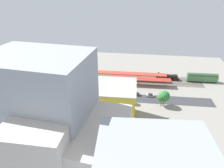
{
  "coord_description": "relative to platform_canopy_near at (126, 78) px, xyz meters",
  "views": [
    {
      "loc": [
        -4.58,
        96.74,
        56.13
      ],
      "look_at": [
        9.46,
        0.56,
        6.1
      ],
      "focal_mm": 31.17,
      "sensor_mm": 36.0,
      "label": 1
    }
  ],
  "objects": [
    {
      "name": "construction_roof_slab",
      "position": [
        7.23,
        36.21,
        13.03
      ],
      "size": [
        29.25,
        19.42,
        0.4
      ],
      "primitive_type": "cube",
      "rotation": [
        0.0,
        0.0,
        0.03
      ],
      "color": "#ADA89E",
      "rests_on": "construction_building"
    },
    {
      "name": "construction_building",
      "position": [
        7.23,
        36.21,
        4.3
      ],
      "size": [
        28.63,
        18.8,
        17.07
      ],
      "primitive_type": "cube",
      "rotation": [
        0.0,
        0.0,
        0.03
      ],
      "color": "yellow",
      "rests_on": "ground"
    },
    {
      "name": "track_rails",
      "position": [
        -2.72,
        -7.7,
        -4.06
      ],
      "size": [
        91.22,
        10.46,
        0.12
      ],
      "color": "#9E9EA8",
      "rests_on": "ground"
    },
    {
      "name": "platform_canopy_far",
      "position": [
        7.55,
        -7.23,
        -0.08
      ],
      "size": [
        66.16,
        6.79,
        4.43
      ],
      "color": "#C63D2D",
      "rests_on": "ground"
    },
    {
      "name": "box_truck_1",
      "position": [
        -2.21,
        22.12,
        -2.47
      ],
      "size": [
        8.72,
        3.08,
        3.66
      ],
      "color": "black",
      "rests_on": "ground"
    },
    {
      "name": "tower_crane",
      "position": [
        26.89,
        36.64,
        14.99
      ],
      "size": [
        9.07,
        29.72,
        31.27
      ],
      "color": "gray",
      "rests_on": "ground"
    },
    {
      "name": "traffic_light",
      "position": [
        19.51,
        20.78,
        0.37
      ],
      "size": [
        0.5,
        0.36,
        7.0
      ],
      "color": "#333333",
      "rests_on": "ground"
    },
    {
      "name": "parked_car_1",
      "position": [
        -14.97,
        12.92,
        -3.53
      ],
      "size": [
        4.05,
        1.9,
        1.58
      ],
      "color": "black",
      "rests_on": "ground"
    },
    {
      "name": "passenger_coach",
      "position": [
        -48.18,
        -10.82,
        -1.18
      ],
      "size": [
        19.19,
        3.6,
        5.84
      ],
      "color": "black",
      "rests_on": "ground"
    },
    {
      "name": "street_tree_0",
      "position": [
        -20.12,
        21.53,
        0.84
      ],
      "size": [
        4.56,
        4.56,
        7.38
      ],
      "color": "brown",
      "rests_on": "ground"
    },
    {
      "name": "street_tree_2",
      "position": [
        7.99,
        20.6,
        0.48
      ],
      "size": [
        5.34,
        5.34,
        7.4
      ],
      "color": "brown",
      "rests_on": "ground"
    },
    {
      "name": "platform_canopy_near",
      "position": [
        0.0,
        0.0,
        0.0
      ],
      "size": [
        55.36,
        6.64,
        4.44
      ],
      "color": "#A82D23",
      "rests_on": "ground"
    },
    {
      "name": "parked_car_2",
      "position": [
        -7.29,
        12.91,
        -3.5
      ],
      "size": [
        4.14,
        1.92,
        1.64
      ],
      "color": "black",
      "rests_on": "ground"
    },
    {
      "name": "street_tree_1",
      "position": [
        -21.37,
        21.1,
        1.33
      ],
      "size": [
        5.57,
        5.57,
        8.36
      ],
      "color": "brown",
      "rests_on": "ground"
    },
    {
      "name": "street_asphalt",
      "position": [
        -2.72,
        16.21,
        -4.23
      ],
      "size": [
        91.48,
        11.65,
        0.01
      ],
      "primitive_type": "cube",
      "rotation": [
        0.0,
        0.0,
        0.03
      ],
      "color": "#38383D",
      "rests_on": "ground"
    },
    {
      "name": "parked_car_0",
      "position": [
        -21.43,
        12.96,
        -3.5
      ],
      "size": [
        4.51,
        2.03,
        1.62
      ],
      "color": "black",
      "rests_on": "ground"
    },
    {
      "name": "rail_bed",
      "position": [
        -2.72,
        -7.7,
        -4.23
      ],
      "size": [
        91.63,
        16.89,
        0.01
      ],
      "primitive_type": "cube",
      "rotation": [
        0.0,
        0.0,
        0.03
      ],
      "color": "#5B544C",
      "rests_on": "ground"
    },
    {
      "name": "locomotive",
      "position": [
        -26.83,
        -10.82,
        -2.45
      ],
      "size": [
        15.07,
        3.16,
        5.06
      ],
      "color": "black",
      "rests_on": "ground"
    },
    {
      "name": "parked_car_3",
      "position": [
        -1.15,
        12.9,
        -3.45
      ],
      "size": [
        4.78,
        1.9,
        1.78
      ],
      "color": "black",
      "rests_on": "ground"
    },
    {
      "name": "box_truck_0",
      "position": [
        1.84,
        21.85,
        -2.65
      ],
      "size": [
        10.19,
        2.65,
        3.21
      ],
      "color": "black",
      "rests_on": "ground"
    },
    {
      "name": "ground_plane",
      "position": [
        -2.72,
        12.13,
        -4.24
      ],
      "size": [
        146.01,
        146.01,
        0.0
      ],
      "primitive_type": "plane",
      "color": "gray",
      "rests_on": "ground"
    },
    {
      "name": "background_skyline",
      "position": [
        -4.11,
        78.07,
        14.2
      ],
      "size": [
        81.3,
        39.13,
        42.4
      ],
      "color": "#999EA8",
      "rests_on": "ground"
    }
  ]
}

